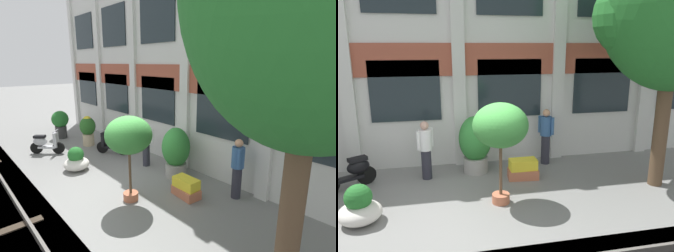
# 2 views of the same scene
# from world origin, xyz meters

# --- Properties ---
(ground_plane) EXTENTS (80.00, 80.00, 0.00)m
(ground_plane) POSITION_xyz_m (0.00, 0.00, 0.00)
(ground_plane) COLOR slate
(apartment_facade) EXTENTS (18.23, 0.64, 7.44)m
(apartment_facade) POSITION_xyz_m (-0.00, 3.10, 3.71)
(apartment_facade) COLOR silver
(apartment_facade) RESTS_ON ground
(potted_plant_square_trough) EXTENTS (0.84, 0.52, 0.54)m
(potted_plant_square_trough) POSITION_xyz_m (1.52, 1.37, 0.26)
(potted_plant_square_trough) COLOR #B76647
(potted_plant_square_trough) RESTS_ON ground
(potted_plant_low_pan) EXTENTS (1.22, 1.22, 2.31)m
(potted_plant_low_pan) POSITION_xyz_m (0.67, 0.12, 1.78)
(potted_plant_low_pan) COLOR #B76647
(potted_plant_low_pan) RESTS_ON ground
(potted_plant_ribbed_drum) EXTENTS (0.79, 0.79, 1.34)m
(potted_plant_ribbed_drum) POSITION_xyz_m (-6.65, 0.94, 0.78)
(potted_plant_ribbed_drum) COLOR #333333
(potted_plant_ribbed_drum) RESTS_ON ground
(potted_plant_fluted_column) EXTENTS (0.68, 0.68, 1.33)m
(potted_plant_fluted_column) POSITION_xyz_m (-4.62, 1.41, 0.76)
(potted_plant_fluted_column) COLOR tan
(potted_plant_fluted_column) RESTS_ON ground
(potted_plant_wide_bowl) EXTENTS (0.86, 0.86, 0.82)m
(potted_plant_wide_bowl) POSITION_xyz_m (-2.28, -0.13, 0.33)
(potted_plant_wide_bowl) COLOR beige
(potted_plant_wide_bowl) RESTS_ON ground
(potted_plant_glazed_jar) EXTENTS (0.91, 0.91, 1.62)m
(potted_plant_glazed_jar) POSITION_xyz_m (0.34, 2.09, 0.86)
(potted_plant_glazed_jar) COLOR gray
(potted_plant_glazed_jar) RESTS_ON ground
(scooter_near_curb) EXTENTS (0.99, 1.09, 0.98)m
(scooter_near_curb) POSITION_xyz_m (-4.71, -0.38, 0.44)
(scooter_near_curb) COLOR black
(scooter_near_curb) RESTS_ON ground
(scooter_second_parked) EXTENTS (1.21, 0.85, 0.98)m
(scooter_second_parked) POSITION_xyz_m (-2.84, 1.66, 0.44)
(scooter_second_parked) COLOR black
(scooter_second_parked) RESTS_ON ground
(resident_by_doorway) EXTENTS (0.38, 0.42, 1.67)m
(resident_by_doorway) POSITION_xyz_m (2.48, 2.35, 0.90)
(resident_by_doorway) COLOR #282833
(resident_by_doorway) RESTS_ON ground
(resident_watching_tracks) EXTENTS (0.42, 0.38, 1.58)m
(resident_watching_tracks) POSITION_xyz_m (-1.00, 1.91, 0.84)
(resident_watching_tracks) COLOR #282833
(resident_watching_tracks) RESTS_ON ground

